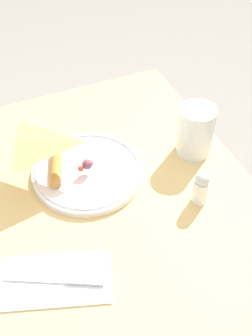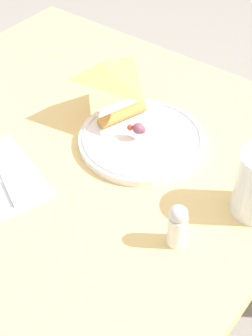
{
  "view_description": "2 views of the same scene",
  "coord_description": "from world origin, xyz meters",
  "px_view_note": "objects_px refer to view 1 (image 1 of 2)",
  "views": [
    {
      "loc": [
        0.08,
        0.58,
        1.42
      ],
      "look_at": [
        -0.18,
        -0.0,
        0.76
      ],
      "focal_mm": 45.0,
      "sensor_mm": 36.0,
      "label": 1
    },
    {
      "loc": [
        -0.57,
        0.59,
        1.38
      ],
      "look_at": [
        -0.17,
        0.06,
        0.77
      ],
      "focal_mm": 55.0,
      "sensor_mm": 36.0,
      "label": 2
    }
  ],
  "objects_px": {
    "plate_pizza": "(87,170)",
    "salt_shaker": "(201,188)",
    "napkin_folded": "(55,280)",
    "butter_knife": "(59,279)",
    "dining_table": "(56,241)",
    "milk_glass": "(195,132)"
  },
  "relations": [
    {
      "from": "plate_pizza",
      "to": "butter_knife",
      "type": "xyz_separation_m",
      "value": [
        0.14,
        0.24,
        -0.01
      ]
    },
    {
      "from": "napkin_folded",
      "to": "butter_knife",
      "type": "xyz_separation_m",
      "value": [
        -0.01,
        0.0,
        0.0
      ]
    },
    {
      "from": "napkin_folded",
      "to": "butter_knife",
      "type": "bearing_deg",
      "value": 153.16
    },
    {
      "from": "butter_knife",
      "to": "dining_table",
      "type": "bearing_deg",
      "value": -73.65
    },
    {
      "from": "dining_table",
      "to": "milk_glass",
      "type": "relative_size",
      "value": 7.23
    },
    {
      "from": "milk_glass",
      "to": "butter_knife",
      "type": "bearing_deg",
      "value": 27.47
    },
    {
      "from": "butter_knife",
      "to": "salt_shaker",
      "type": "xyz_separation_m",
      "value": [
        -0.34,
        -0.07,
        0.04
      ]
    },
    {
      "from": "napkin_folded",
      "to": "butter_knife",
      "type": "distance_m",
      "value": 0.01
    },
    {
      "from": "plate_pizza",
      "to": "milk_glass",
      "type": "bearing_deg",
      "value": 174.2
    },
    {
      "from": "plate_pizza",
      "to": "napkin_folded",
      "type": "bearing_deg",
      "value": 57.33
    },
    {
      "from": "napkin_folded",
      "to": "salt_shaker",
      "type": "height_order",
      "value": "salt_shaker"
    },
    {
      "from": "milk_glass",
      "to": "butter_knife",
      "type": "relative_size",
      "value": 0.71
    },
    {
      "from": "plate_pizza",
      "to": "napkin_folded",
      "type": "distance_m",
      "value": 0.28
    },
    {
      "from": "plate_pizza",
      "to": "salt_shaker",
      "type": "bearing_deg",
      "value": 138.58
    },
    {
      "from": "dining_table",
      "to": "plate_pizza",
      "type": "bearing_deg",
      "value": -146.66
    },
    {
      "from": "napkin_folded",
      "to": "plate_pizza",
      "type": "bearing_deg",
      "value": -122.67
    },
    {
      "from": "milk_glass",
      "to": "salt_shaker",
      "type": "xyz_separation_m",
      "value": [
        0.07,
        0.15,
        -0.02
      ]
    },
    {
      "from": "dining_table",
      "to": "plate_pizza",
      "type": "distance_m",
      "value": 0.18
    },
    {
      "from": "dining_table",
      "to": "salt_shaker",
      "type": "relative_size",
      "value": 10.7
    },
    {
      "from": "salt_shaker",
      "to": "napkin_folded",
      "type": "bearing_deg",
      "value": 10.04
    },
    {
      "from": "napkin_folded",
      "to": "salt_shaker",
      "type": "relative_size",
      "value": 2.73
    },
    {
      "from": "dining_table",
      "to": "butter_knife",
      "type": "relative_size",
      "value": 5.14
    }
  ]
}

